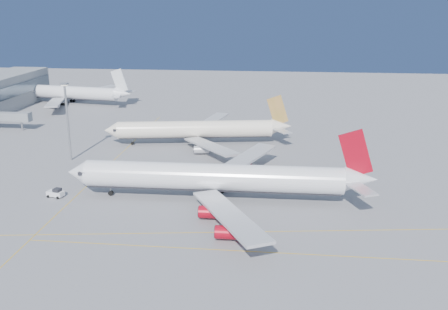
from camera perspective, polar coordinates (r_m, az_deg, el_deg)
The scene contains 8 objects.
ground at distance 110.99m, azimuth 0.99°, elevation -7.46°, with size 500.00×500.00×0.00m, color slate.
jet_bridge at distance 204.66m, azimuth -23.95°, elevation 4.05°, with size 23.60×3.60×6.90m.
taxiway_lines at distance 118.81m, azimuth -5.84°, elevation -5.84°, with size 118.86×140.00×0.02m.
airliner_virgin at distance 120.16m, azimuth -0.55°, elevation -2.62°, with size 75.08×67.63×18.56m.
airliner_etihad at distance 168.56m, azimuth -2.84°, elevation 2.94°, with size 63.17×57.74×16.53m.
airliner_third at distance 248.53m, azimuth -17.43°, elevation 6.83°, with size 65.26×59.62×17.53m.
pushback_tug at distance 130.06m, azimuth -18.67°, elevation -4.13°, with size 4.42×3.23×2.29m.
light_mast at distance 155.87m, azimuth -17.48°, elevation 4.34°, with size 2.03×2.03×23.50m.
Camera 1 is at (9.01, -100.60, 46.02)m, focal length 40.00 mm.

